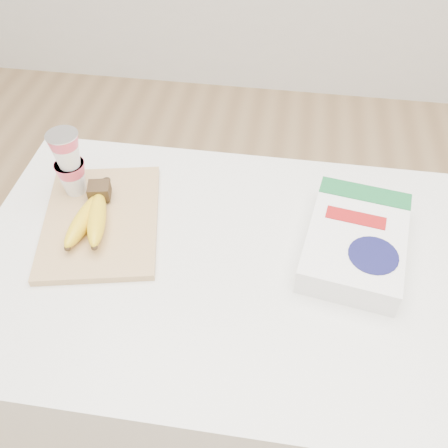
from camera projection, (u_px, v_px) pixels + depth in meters
The scene contains 5 objects.
table at pixel (223, 355), 1.33m from camera, with size 1.07×0.71×0.80m, color white.
cutting_board at pixel (101, 220), 1.11m from camera, with size 0.25×0.34×0.02m, color tan.
bananas at pixel (91, 216), 1.08m from camera, with size 0.10×0.21×0.06m.
yogurt_stack at pixel (69, 162), 1.10m from camera, with size 0.07×0.07×0.16m.
cereal_box at pixel (356, 241), 1.04m from camera, with size 0.24×0.32×0.06m.
Camera 1 is at (0.10, -0.66, 1.61)m, focal length 40.00 mm.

